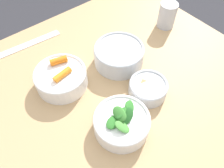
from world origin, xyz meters
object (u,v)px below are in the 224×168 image
object	(u,v)px
cup	(167,15)
bowl_greens	(122,122)
bowl_cookies	(148,88)
ruler	(17,49)
bowl_carrots	(61,77)
bowl_beans_hotdog	(119,56)

from	to	relation	value
cup	bowl_greens	bearing A→B (deg)	-151.57
bowl_cookies	ruler	world-z (taller)	bowl_cookies
bowl_carrots	bowl_greens	size ratio (longest dim) A/B	1.05
bowl_cookies	bowl_greens	bearing A→B (deg)	-163.97
bowl_carrots	cup	xyz separation A→B (m)	(0.48, -0.00, 0.02)
ruler	cup	bearing A→B (deg)	-25.24
bowl_greens	bowl_beans_hotdog	xyz separation A→B (m)	(0.15, 0.20, 0.00)
bowl_carrots	bowl_greens	distance (m)	0.24
bowl_greens	bowl_cookies	xyz separation A→B (m)	(0.14, 0.04, -0.01)
ruler	bowl_greens	bearing A→B (deg)	-78.60
ruler	bowl_cookies	bearing A→B (deg)	-61.74
bowl_beans_hotdog	bowl_carrots	bearing A→B (deg)	168.72
bowl_carrots	bowl_cookies	distance (m)	0.27
bowl_greens	ruler	distance (m)	0.49
ruler	cup	size ratio (longest dim) A/B	3.45
bowl_carrots	bowl_beans_hotdog	world-z (taller)	bowl_carrots
bowl_cookies	cup	distance (m)	0.35
bowl_greens	cup	size ratio (longest dim) A/B	1.57
bowl_beans_hotdog	bowl_cookies	bearing A→B (deg)	-95.35
bowl_beans_hotdog	bowl_cookies	size ratio (longest dim) A/B	1.42
bowl_beans_hotdog	cup	size ratio (longest dim) A/B	1.71
bowl_beans_hotdog	ruler	xyz separation A→B (m)	(-0.25, 0.28, -0.03)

